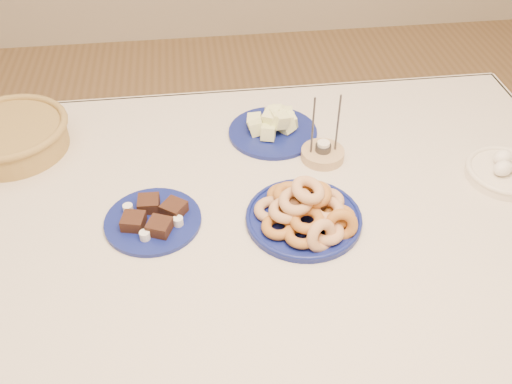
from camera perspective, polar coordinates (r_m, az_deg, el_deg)
ground at (r=1.94m, az=-0.20°, el=-18.27°), size 5.00×5.00×0.00m
dining_table at (r=1.43m, az=-0.25°, el=-4.94°), size 1.71×1.11×0.75m
donut_platter at (r=1.31m, az=5.02°, el=-2.11°), size 0.35×0.35×0.12m
melon_plate at (r=1.59m, az=1.84°, el=6.62°), size 0.26×0.26×0.08m
brownie_plate at (r=1.34m, az=-10.24°, el=-2.67°), size 0.27×0.27×0.04m
wicker_basket at (r=1.65m, az=-23.36°, el=5.23°), size 0.37×0.37×0.08m
candle_holder at (r=1.51m, az=6.69°, el=3.90°), size 0.12×0.12×0.19m
egg_bowl at (r=1.57m, az=23.70°, el=1.92°), size 0.24×0.24×0.07m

